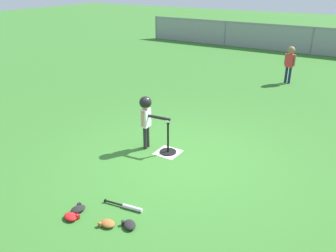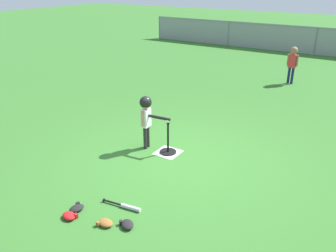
{
  "view_description": "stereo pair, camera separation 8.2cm",
  "coord_description": "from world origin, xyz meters",
  "px_view_note": "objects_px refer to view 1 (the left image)",
  "views": [
    {
      "loc": [
        2.74,
        -4.87,
        3.09
      ],
      "look_at": [
        -0.38,
        0.16,
        0.55
      ],
      "focal_mm": 37.35,
      "sensor_mm": 36.0,
      "label": 1
    },
    {
      "loc": [
        2.81,
        -4.83,
        3.09
      ],
      "look_at": [
        -0.38,
        0.16,
        0.55
      ],
      "focal_mm": 37.35,
      "sensor_mm": 36.0,
      "label": 2
    }
  ],
  "objects_px": {
    "batting_tee": "(168,148)",
    "glove_tossed_aside": "(129,225)",
    "glove_by_plate": "(107,223)",
    "glove_near_bats": "(71,217)",
    "fielder_deep_left": "(290,60)",
    "glove_outfield_drop": "(78,209)",
    "batter_child": "(146,112)",
    "spare_bat_silver": "(128,207)",
    "baseball_on_tee": "(168,121)"
  },
  "relations": [
    {
      "from": "fielder_deep_left",
      "to": "glove_tossed_aside",
      "type": "bearing_deg",
      "value": -90.02
    },
    {
      "from": "glove_near_bats",
      "to": "glove_outfield_drop",
      "type": "bearing_deg",
      "value": 103.89
    },
    {
      "from": "spare_bat_silver",
      "to": "glove_outfield_drop",
      "type": "distance_m",
      "value": 0.72
    },
    {
      "from": "baseball_on_tee",
      "to": "glove_outfield_drop",
      "type": "height_order",
      "value": "baseball_on_tee"
    },
    {
      "from": "glove_tossed_aside",
      "to": "baseball_on_tee",
      "type": "bearing_deg",
      "value": 108.23
    },
    {
      "from": "fielder_deep_left",
      "to": "glove_by_plate",
      "type": "distance_m",
      "value": 8.26
    },
    {
      "from": "glove_near_bats",
      "to": "batting_tee",
      "type": "bearing_deg",
      "value": 87.68
    },
    {
      "from": "spare_bat_silver",
      "to": "batter_child",
      "type": "bearing_deg",
      "value": 117.08
    },
    {
      "from": "glove_tossed_aside",
      "to": "glove_outfield_drop",
      "type": "relative_size",
      "value": 1.1
    },
    {
      "from": "spare_bat_silver",
      "to": "glove_near_bats",
      "type": "bearing_deg",
      "value": -131.55
    },
    {
      "from": "baseball_on_tee",
      "to": "fielder_deep_left",
      "type": "distance_m",
      "value": 6.03
    },
    {
      "from": "glove_outfield_drop",
      "to": "glove_tossed_aside",
      "type": "bearing_deg",
      "value": 7.48
    },
    {
      "from": "batter_child",
      "to": "glove_tossed_aside",
      "type": "xyz_separation_m",
      "value": [
        1.15,
        -2.06,
        -0.71
      ]
    },
    {
      "from": "baseball_on_tee",
      "to": "fielder_deep_left",
      "type": "xyz_separation_m",
      "value": [
        0.69,
        5.99,
        0.09
      ]
    },
    {
      "from": "fielder_deep_left",
      "to": "spare_bat_silver",
      "type": "distance_m",
      "value": 7.82
    },
    {
      "from": "spare_bat_silver",
      "to": "fielder_deep_left",
      "type": "bearing_deg",
      "value": 88.1
    },
    {
      "from": "batting_tee",
      "to": "glove_tossed_aside",
      "type": "bearing_deg",
      "value": -71.77
    },
    {
      "from": "spare_bat_silver",
      "to": "glove_near_bats",
      "type": "xyz_separation_m",
      "value": [
        -0.53,
        -0.6,
        0.01
      ]
    },
    {
      "from": "glove_tossed_aside",
      "to": "batting_tee",
      "type": "bearing_deg",
      "value": 108.23
    },
    {
      "from": "batting_tee",
      "to": "glove_by_plate",
      "type": "xyz_separation_m",
      "value": [
        0.43,
        -2.24,
        -0.06
      ]
    },
    {
      "from": "baseball_on_tee",
      "to": "glove_outfield_drop",
      "type": "xyz_separation_m",
      "value": [
        -0.14,
        -2.21,
        -0.62
      ]
    },
    {
      "from": "glove_near_bats",
      "to": "fielder_deep_left",
      "type": "bearing_deg",
      "value": 84.61
    },
    {
      "from": "batter_child",
      "to": "fielder_deep_left",
      "type": "xyz_separation_m",
      "value": [
        1.15,
        6.04,
        -0.01
      ]
    },
    {
      "from": "batting_tee",
      "to": "glove_tossed_aside",
      "type": "height_order",
      "value": "batting_tee"
    },
    {
      "from": "batter_child",
      "to": "glove_by_plate",
      "type": "height_order",
      "value": "batter_child"
    },
    {
      "from": "fielder_deep_left",
      "to": "glove_outfield_drop",
      "type": "bearing_deg",
      "value": -95.82
    },
    {
      "from": "glove_tossed_aside",
      "to": "glove_outfield_drop",
      "type": "bearing_deg",
      "value": -172.52
    },
    {
      "from": "baseball_on_tee",
      "to": "fielder_deep_left",
      "type": "bearing_deg",
      "value": 83.39
    },
    {
      "from": "batting_tee",
      "to": "fielder_deep_left",
      "type": "relative_size",
      "value": 0.54
    },
    {
      "from": "glove_by_plate",
      "to": "glove_tossed_aside",
      "type": "distance_m",
      "value": 0.3
    },
    {
      "from": "glove_by_plate",
      "to": "glove_outfield_drop",
      "type": "distance_m",
      "value": 0.57
    },
    {
      "from": "batter_child",
      "to": "glove_near_bats",
      "type": "bearing_deg",
      "value": -81.32
    },
    {
      "from": "baseball_on_tee",
      "to": "glove_by_plate",
      "type": "distance_m",
      "value": 2.36
    },
    {
      "from": "batter_child",
      "to": "fielder_deep_left",
      "type": "relative_size",
      "value": 0.92
    },
    {
      "from": "glove_near_bats",
      "to": "baseball_on_tee",
      "type": "bearing_deg",
      "value": 87.68
    },
    {
      "from": "batter_child",
      "to": "glove_near_bats",
      "type": "relative_size",
      "value": 4.2
    },
    {
      "from": "batting_tee",
      "to": "glove_near_bats",
      "type": "xyz_separation_m",
      "value": [
        -0.1,
        -2.39,
        -0.06
      ]
    },
    {
      "from": "glove_by_plate",
      "to": "glove_near_bats",
      "type": "relative_size",
      "value": 0.91
    },
    {
      "from": "baseball_on_tee",
      "to": "glove_near_bats",
      "type": "bearing_deg",
      "value": -92.32
    },
    {
      "from": "fielder_deep_left",
      "to": "glove_by_plate",
      "type": "bearing_deg",
      "value": -91.87
    },
    {
      "from": "glove_tossed_aside",
      "to": "glove_outfield_drop",
      "type": "distance_m",
      "value": 0.84
    },
    {
      "from": "fielder_deep_left",
      "to": "spare_bat_silver",
      "type": "xyz_separation_m",
      "value": [
        -0.26,
        -7.78,
        -0.71
      ]
    },
    {
      "from": "batting_tee",
      "to": "baseball_on_tee",
      "type": "xyz_separation_m",
      "value": [
        0.0,
        0.0,
        0.56
      ]
    },
    {
      "from": "batting_tee",
      "to": "glove_outfield_drop",
      "type": "xyz_separation_m",
      "value": [
        -0.14,
        -2.21,
        -0.06
      ]
    },
    {
      "from": "glove_near_bats",
      "to": "glove_tossed_aside",
      "type": "xyz_separation_m",
      "value": [
        0.79,
        0.29,
        0.0
      ]
    },
    {
      "from": "glove_by_plate",
      "to": "glove_tossed_aside",
      "type": "bearing_deg",
      "value": 26.59
    },
    {
      "from": "batter_child",
      "to": "glove_by_plate",
      "type": "bearing_deg",
      "value": -68.11
    },
    {
      "from": "spare_bat_silver",
      "to": "glove_tossed_aside",
      "type": "xyz_separation_m",
      "value": [
        0.26,
        -0.31,
        0.01
      ]
    },
    {
      "from": "glove_by_plate",
      "to": "glove_outfield_drop",
      "type": "xyz_separation_m",
      "value": [
        -0.57,
        0.02,
        0.0
      ]
    },
    {
      "from": "batting_tee",
      "to": "glove_by_plate",
      "type": "bearing_deg",
      "value": -79.23
    }
  ]
}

